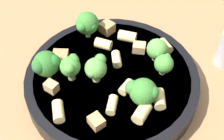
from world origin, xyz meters
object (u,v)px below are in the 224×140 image
broccoli_floret_3 (164,64)px  broccoli_floret_0 (87,24)px  rigatoni_8 (127,36)px  chicken_chunk_3 (139,48)px  broccoli_floret_4 (46,64)px  broccoli_floret_6 (96,68)px  rigatoni_1 (126,87)px  chicken_chunk_2 (107,28)px  pasta_bowl (112,80)px  rigatoni_2 (159,99)px  broccoli_floret_5 (71,66)px  chicken_chunk_1 (60,59)px  rigatoni_4 (142,113)px  rigatoni_7 (112,105)px  rigatoni_6 (116,59)px  rigatoni_5 (165,46)px  chicken_chunk_4 (96,121)px  rigatoni_3 (58,111)px  chicken_chunk_0 (51,87)px  broccoli_floret_1 (157,50)px  rigatoni_0 (103,44)px  broccoli_floret_2 (143,92)px

broccoli_floret_3 → broccoli_floret_0: bearing=-7.3°
rigatoni_8 → chicken_chunk_3: rigatoni_8 is taller
broccoli_floret_4 → broccoli_floret_6: (-0.07, -0.03, -0.00)m
rigatoni_1 → chicken_chunk_2: bearing=-50.1°
pasta_bowl → rigatoni_2: 0.09m
broccoli_floret_5 → chicken_chunk_2: bearing=-88.9°
pasta_bowl → chicken_chunk_1: 0.09m
rigatoni_4 → rigatoni_7: 0.04m
broccoli_floret_4 → rigatoni_6: (-0.08, -0.07, -0.02)m
broccoli_floret_0 → chicken_chunk_1: (0.01, 0.07, -0.02)m
rigatoni_4 → rigatoni_7: (0.04, 0.01, -0.00)m
rigatoni_5 → chicken_chunk_4: rigatoni_5 is taller
rigatoni_3 → chicken_chunk_0: same height
broccoli_floret_1 → broccoli_floret_6: size_ratio=0.92×
rigatoni_4 → chicken_chunk_2: (0.12, -0.13, 0.00)m
broccoli_floret_4 → rigatoni_0: size_ratio=1.69×
broccoli_floret_0 → rigatoni_2: 0.17m
broccoli_floret_1 → rigatoni_1: broccoli_floret_1 is taller
broccoli_floret_2 → chicken_chunk_0: (0.12, 0.04, -0.02)m
rigatoni_1 → chicken_chunk_3: bearing=-78.8°
broccoli_floret_4 → chicken_chunk_0: (-0.02, 0.02, -0.02)m
broccoli_floret_6 → rigatoni_0: 0.07m
rigatoni_1 → rigatoni_8: rigatoni_8 is taller
rigatoni_6 → rigatoni_8: size_ratio=0.92×
broccoli_floret_0 → rigatoni_4: bearing=144.0°
pasta_bowl → broccoli_floret_1: broccoli_floret_1 is taller
broccoli_floret_5 → chicken_chunk_3: bearing=-123.6°
rigatoni_0 → chicken_chunk_3: rigatoni_0 is taller
rigatoni_0 → rigatoni_8: rigatoni_8 is taller
broccoli_floret_6 → broccoli_floret_5: bearing=22.6°
chicken_chunk_0 → chicken_chunk_3: bearing=-121.2°
broccoli_floret_4 → chicken_chunk_4: bearing=158.9°
chicken_chunk_1 → rigatoni_4: bearing=167.4°
rigatoni_2 → rigatoni_5: same height
broccoli_floret_0 → broccoli_floret_6: 0.10m
rigatoni_5 → chicken_chunk_0: same height
broccoli_floret_2 → rigatoni_8: bearing=-55.4°
broccoli_floret_4 → broccoli_floret_0: bearing=-95.0°
broccoli_floret_5 → chicken_chunk_0: (0.01, 0.03, -0.02)m
broccoli_floret_4 → rigatoni_4: 0.15m
rigatoni_3 → rigatoni_5: size_ratio=1.24×
rigatoni_1 → rigatoni_2: bearing=-178.8°
pasta_bowl → broccoli_floret_6: bearing=50.2°
broccoli_floret_5 → chicken_chunk_4: bearing=142.8°
chicken_chunk_3 → chicken_chunk_4: bearing=92.3°
pasta_bowl → chicken_chunk_2: bearing=-58.0°
broccoli_floret_3 → rigatoni_5: bearing=-73.4°
broccoli_floret_5 → rigatoni_2: bearing=-172.7°
rigatoni_0 → rigatoni_2: 0.13m
rigatoni_0 → rigatoni_2: bearing=153.1°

